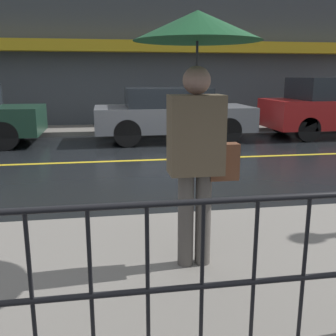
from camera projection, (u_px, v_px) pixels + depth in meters
name	position (u px, v px, depth m)	size (l,w,h in m)	color
ground_plane	(160.00, 160.00, 8.14)	(80.00, 80.00, 0.00)	black
sidewalk_near	(240.00, 267.00, 3.44)	(28.00, 2.61, 0.13)	slate
sidewalk_far	(140.00, 129.00, 12.37)	(28.00, 1.69, 0.13)	slate
lane_marking	(160.00, 160.00, 8.14)	(25.20, 0.12, 0.01)	gold
building_storefront	(136.00, 47.00, 12.71)	(28.00, 0.85, 5.21)	#383D42
railing_foreground	(305.00, 251.00, 2.28)	(12.00, 0.04, 0.93)	black
pedestrian	(198.00, 73.00, 3.02)	(0.98, 0.98, 2.05)	#4C4742
car_grey	(171.00, 113.00, 10.43)	(4.11, 1.84, 1.39)	slate
car_red	(334.00, 107.00, 11.14)	(3.93, 1.80, 1.65)	maroon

